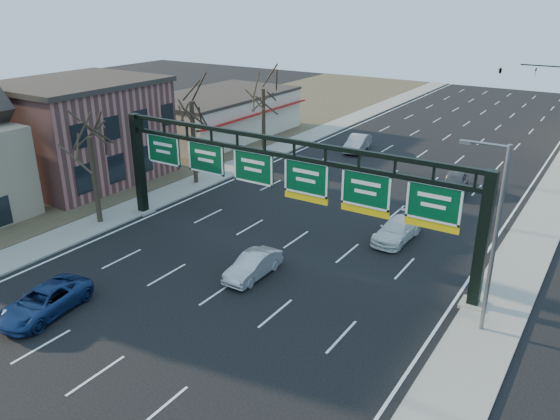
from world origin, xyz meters
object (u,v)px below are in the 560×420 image
Objects in this scene: sign_gantry at (281,180)px; car_white_wagon at (397,230)px; car_blue_suv at (44,301)px; car_silver_sedan at (253,266)px.

sign_gantry is 8.58m from car_white_wagon.
car_white_wagon is at bearing 46.23° from sign_gantry.
car_blue_suv reaches higher than car_white_wagon.
car_white_wagon is at bearing 48.70° from car_blue_suv.
car_silver_sedan is (6.40, 8.70, -0.02)m from car_blue_suv.
car_silver_sedan is 0.87× the size of car_white_wagon.
car_silver_sedan is (0.36, -3.49, -3.96)m from sign_gantry.
car_silver_sedan is at bearing -116.24° from car_white_wagon.
car_white_wagon is (4.90, 8.99, 0.01)m from car_silver_sedan.
sign_gantry is at bearing -131.40° from car_white_wagon.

